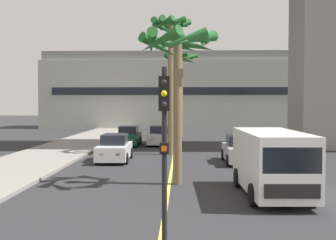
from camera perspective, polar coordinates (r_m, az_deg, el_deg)
name	(u,v)px	position (r m, az deg, el deg)	size (l,w,h in m)	color
lane_stripe_center	(173,158)	(25.77, 0.73, -5.21)	(0.14, 56.00, 0.01)	#DBCC4C
pier_building_backdrop	(178,91)	(57.06, 1.37, 3.98)	(36.22, 8.04, 10.16)	#ADB2A8
car_queue_front	(115,149)	(24.45, -7.37, -3.94)	(1.91, 4.14, 1.56)	white
car_queue_second	(240,150)	(23.87, 9.91, -4.11)	(1.84, 4.10, 1.56)	#B7BABF
car_queue_third	(160,136)	(33.46, -1.17, -2.23)	(1.91, 4.14, 1.56)	#B7BABF
car_queue_fourth	(129,136)	(33.18, -5.46, -2.28)	(1.85, 4.11, 1.56)	#0C4728
delivery_van	(271,161)	(15.56, 14.07, -5.51)	(2.26, 5.30, 2.36)	white
traffic_light_median_near	(164,134)	(9.15, -0.51, -1.92)	(0.24, 0.37, 4.20)	black
palm_tree_near_median	(178,56)	(17.22, 1.34, 8.85)	(3.37, 3.38, 6.46)	brown
palm_tree_mid_median	(170,41)	(27.44, 0.33, 10.84)	(2.75, 2.80, 9.03)	brown
palm_tree_far_median	(181,69)	(41.19, 1.79, 7.06)	(3.45, 3.46, 8.38)	brown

